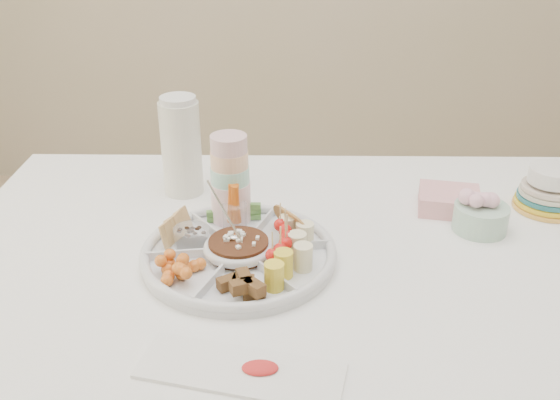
{
  "coord_description": "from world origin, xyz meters",
  "views": [
    {
      "loc": [
        -0.05,
        -1.07,
        1.43
      ],
      "look_at": [
        -0.07,
        0.07,
        0.84
      ],
      "focal_mm": 40.0,
      "sensor_mm": 36.0,
      "label": 1
    }
  ],
  "objects_px": {
    "party_tray": "(239,251)",
    "plate_stack": "(550,190)",
    "dining_table": "(309,394)",
    "thermos": "(181,145)"
  },
  "relations": [
    {
      "from": "party_tray",
      "to": "plate_stack",
      "type": "xyz_separation_m",
      "value": [
        0.69,
        0.23,
        0.03
      ]
    },
    {
      "from": "plate_stack",
      "to": "party_tray",
      "type": "bearing_deg",
      "value": -161.4
    },
    {
      "from": "party_tray",
      "to": "dining_table",
      "type": "bearing_deg",
      "value": 9.89
    },
    {
      "from": "thermos",
      "to": "party_tray",
      "type": "bearing_deg",
      "value": -63.35
    },
    {
      "from": "dining_table",
      "to": "plate_stack",
      "type": "relative_size",
      "value": 10.13
    },
    {
      "from": "dining_table",
      "to": "thermos",
      "type": "xyz_separation_m",
      "value": [
        -0.3,
        0.28,
        0.5
      ]
    },
    {
      "from": "dining_table",
      "to": "party_tray",
      "type": "bearing_deg",
      "value": -170.11
    },
    {
      "from": "dining_table",
      "to": "party_tray",
      "type": "relative_size",
      "value": 4.0
    },
    {
      "from": "thermos",
      "to": "plate_stack",
      "type": "bearing_deg",
      "value": -5.17
    },
    {
      "from": "party_tray",
      "to": "thermos",
      "type": "relative_size",
      "value": 1.56
    }
  ]
}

